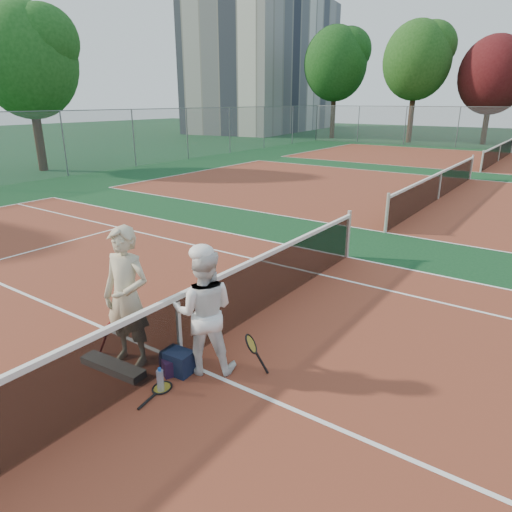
{
  "coord_description": "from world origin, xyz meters",
  "views": [
    {
      "loc": [
        4.05,
        -3.93,
        3.46
      ],
      "look_at": [
        0.0,
        1.82,
        1.05
      ],
      "focal_mm": 32.0,
      "sensor_mm": 36.0,
      "label": 1
    }
  ],
  "objects_px": {
    "sports_bag_navy": "(178,362)",
    "sports_bag_purple": "(169,366)",
    "player_b": "(204,312)",
    "water_bottle": "(160,381)",
    "player_a": "(127,297)",
    "racket_red": "(110,338)",
    "racket_black_held": "(251,354)",
    "apartment_block": "(268,64)",
    "net_main": "(179,329)",
    "racket_spare": "(162,388)"
  },
  "relations": [
    {
      "from": "racket_spare",
      "to": "sports_bag_navy",
      "type": "height_order",
      "value": "sports_bag_navy"
    },
    {
      "from": "racket_spare",
      "to": "player_b",
      "type": "bearing_deg",
      "value": -22.14
    },
    {
      "from": "sports_bag_navy",
      "to": "racket_red",
      "type": "bearing_deg",
      "value": -166.87
    },
    {
      "from": "player_a",
      "to": "sports_bag_purple",
      "type": "xyz_separation_m",
      "value": [
        0.63,
        0.08,
        -0.86
      ]
    },
    {
      "from": "player_b",
      "to": "racket_black_held",
      "type": "distance_m",
      "value": 0.85
    },
    {
      "from": "racket_black_held",
      "to": "water_bottle",
      "type": "relative_size",
      "value": 1.8
    },
    {
      "from": "player_a",
      "to": "water_bottle",
      "type": "bearing_deg",
      "value": -28.96
    },
    {
      "from": "racket_black_held",
      "to": "sports_bag_navy",
      "type": "distance_m",
      "value": 0.98
    },
    {
      "from": "apartment_block",
      "to": "racket_red",
      "type": "height_order",
      "value": "apartment_block"
    },
    {
      "from": "apartment_block",
      "to": "racket_spare",
      "type": "distance_m",
      "value": 53.32
    },
    {
      "from": "racket_red",
      "to": "sports_bag_purple",
      "type": "height_order",
      "value": "racket_red"
    },
    {
      "from": "water_bottle",
      "to": "racket_red",
      "type": "bearing_deg",
      "value": 170.99
    },
    {
      "from": "apartment_block",
      "to": "net_main",
      "type": "bearing_deg",
      "value": -57.53
    },
    {
      "from": "net_main",
      "to": "racket_black_held",
      "type": "distance_m",
      "value": 1.04
    },
    {
      "from": "water_bottle",
      "to": "player_a",
      "type": "bearing_deg",
      "value": 161.93
    },
    {
      "from": "player_b",
      "to": "water_bottle",
      "type": "relative_size",
      "value": 5.67
    },
    {
      "from": "apartment_block",
      "to": "racket_spare",
      "type": "bearing_deg",
      "value": -57.65
    },
    {
      "from": "sports_bag_purple",
      "to": "apartment_block",
      "type": "bearing_deg",
      "value": 122.36
    },
    {
      "from": "apartment_block",
      "to": "player_a",
      "type": "distance_m",
      "value": 52.58
    },
    {
      "from": "apartment_block",
      "to": "racket_black_held",
      "type": "bearing_deg",
      "value": -56.44
    },
    {
      "from": "apartment_block",
      "to": "sports_bag_purple",
      "type": "relative_size",
      "value": 79.73
    },
    {
      "from": "player_b",
      "to": "water_bottle",
      "type": "xyz_separation_m",
      "value": [
        -0.12,
        -0.72,
        -0.7
      ]
    },
    {
      "from": "sports_bag_navy",
      "to": "player_b",
      "type": "bearing_deg",
      "value": 49.14
    },
    {
      "from": "net_main",
      "to": "racket_red",
      "type": "bearing_deg",
      "value": -153.65
    },
    {
      "from": "racket_red",
      "to": "apartment_block",
      "type": "bearing_deg",
      "value": 104.99
    },
    {
      "from": "net_main",
      "to": "sports_bag_navy",
      "type": "xyz_separation_m",
      "value": [
        0.15,
        -0.21,
        -0.35
      ]
    },
    {
      "from": "sports_bag_purple",
      "to": "water_bottle",
      "type": "xyz_separation_m",
      "value": [
        0.21,
        -0.35,
        0.04
      ]
    },
    {
      "from": "player_a",
      "to": "racket_red",
      "type": "distance_m",
      "value": 0.78
    },
    {
      "from": "player_a",
      "to": "sports_bag_purple",
      "type": "bearing_deg",
      "value": -3.71
    },
    {
      "from": "net_main",
      "to": "sports_bag_purple",
      "type": "distance_m",
      "value": 0.5
    },
    {
      "from": "racket_red",
      "to": "racket_black_held",
      "type": "distance_m",
      "value": 2.04
    },
    {
      "from": "racket_spare",
      "to": "sports_bag_navy",
      "type": "distance_m",
      "value": 0.43
    },
    {
      "from": "sports_bag_navy",
      "to": "sports_bag_purple",
      "type": "xyz_separation_m",
      "value": [
        -0.08,
        -0.09,
        -0.04
      ]
    },
    {
      "from": "player_b",
      "to": "racket_black_held",
      "type": "height_order",
      "value": "player_b"
    },
    {
      "from": "apartment_block",
      "to": "racket_spare",
      "type": "relative_size",
      "value": 36.67
    },
    {
      "from": "racket_spare",
      "to": "water_bottle",
      "type": "distance_m",
      "value": 0.15
    },
    {
      "from": "net_main",
      "to": "sports_bag_purple",
      "type": "height_order",
      "value": "net_main"
    },
    {
      "from": "player_b",
      "to": "racket_red",
      "type": "xyz_separation_m",
      "value": [
        -1.32,
        -0.53,
        -0.57
      ]
    },
    {
      "from": "racket_red",
      "to": "sports_bag_purple",
      "type": "bearing_deg",
      "value": -6.91
    },
    {
      "from": "net_main",
      "to": "apartment_block",
      "type": "relative_size",
      "value": 0.5
    },
    {
      "from": "net_main",
      "to": "player_b",
      "type": "xyz_separation_m",
      "value": [
        0.4,
        0.08,
        0.34
      ]
    },
    {
      "from": "sports_bag_purple",
      "to": "player_b",
      "type": "bearing_deg",
      "value": 48.22
    },
    {
      "from": "sports_bag_purple",
      "to": "racket_red",
      "type": "bearing_deg",
      "value": -170.55
    },
    {
      "from": "racket_red",
      "to": "sports_bag_navy",
      "type": "distance_m",
      "value": 1.11
    },
    {
      "from": "player_a",
      "to": "sports_bag_navy",
      "type": "height_order",
      "value": "player_a"
    },
    {
      "from": "racket_spare",
      "to": "water_bottle",
      "type": "xyz_separation_m",
      "value": [
        0.03,
        -0.05,
        0.14
      ]
    },
    {
      "from": "apartment_block",
      "to": "racket_spare",
      "type": "height_order",
      "value": "apartment_block"
    },
    {
      "from": "racket_black_held",
      "to": "sports_bag_purple",
      "type": "relative_size",
      "value": 1.96
    },
    {
      "from": "racket_spare",
      "to": "sports_bag_purple",
      "type": "distance_m",
      "value": 0.37
    },
    {
      "from": "sports_bag_navy",
      "to": "sports_bag_purple",
      "type": "height_order",
      "value": "sports_bag_navy"
    }
  ]
}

